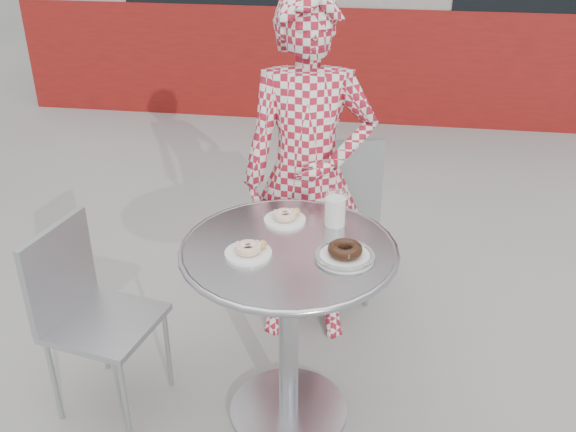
# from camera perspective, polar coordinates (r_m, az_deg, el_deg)

# --- Properties ---
(ground) EXTENTS (60.00, 60.00, 0.00)m
(ground) POSITION_cam_1_polar(r_m,az_deg,el_deg) (2.80, 0.26, -16.45)
(ground) COLOR #9E9C97
(ground) RESTS_ON ground
(bistro_table) EXTENTS (0.79, 0.79, 0.80)m
(bistro_table) POSITION_cam_1_polar(r_m,az_deg,el_deg) (2.38, 0.06, -6.80)
(bistro_table) COLOR silver
(bistro_table) RESTS_ON ground
(chair_far) EXTENTS (0.54, 0.54, 0.92)m
(chair_far) POSITION_cam_1_polar(r_m,az_deg,el_deg) (3.32, 3.37, -2.44)
(chair_far) COLOR #A4A7AC
(chair_far) RESTS_ON ground
(chair_left) EXTENTS (0.45, 0.45, 0.80)m
(chair_left) POSITION_cam_1_polar(r_m,az_deg,el_deg) (2.75, -15.66, -11.75)
(chair_left) COLOR #A4A7AC
(chair_left) RESTS_ON ground
(seated_person) EXTENTS (0.63, 0.45, 1.59)m
(seated_person) POSITION_cam_1_polar(r_m,az_deg,el_deg) (2.81, 1.80, 3.45)
(seated_person) COLOR maroon
(seated_person) RESTS_ON ground
(plate_far) EXTENTS (0.16, 0.16, 0.04)m
(plate_far) POSITION_cam_1_polar(r_m,az_deg,el_deg) (2.44, -0.22, -0.10)
(plate_far) COLOR white
(plate_far) RESTS_ON bistro_table
(plate_near) EXTENTS (0.16, 0.16, 0.04)m
(plate_near) POSITION_cam_1_polar(r_m,az_deg,el_deg) (2.23, -3.49, -3.04)
(plate_near) COLOR white
(plate_near) RESTS_ON bistro_table
(plate_checker) EXTENTS (0.21, 0.21, 0.05)m
(plate_checker) POSITION_cam_1_polar(r_m,az_deg,el_deg) (2.21, 5.08, -3.36)
(plate_checker) COLOR white
(plate_checker) RESTS_ON bistro_table
(milk_cup) EXTENTS (0.08, 0.08, 0.13)m
(milk_cup) POSITION_cam_1_polar(r_m,az_deg,el_deg) (2.40, 4.20, 0.54)
(milk_cup) COLOR white
(milk_cup) RESTS_ON bistro_table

